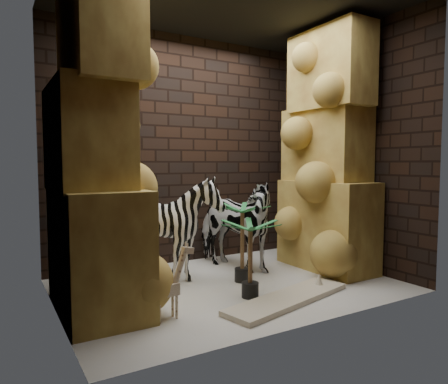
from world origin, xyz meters
TOP-DOWN VIEW (x-y plane):
  - floor at (0.00, 0.00)m, footprint 3.50×3.50m
  - ceiling at (0.00, 0.00)m, footprint 3.50×3.50m
  - wall_back at (0.00, 1.25)m, footprint 3.50×0.00m
  - wall_front at (0.00, -1.25)m, footprint 3.50×0.00m
  - wall_left at (-1.75, 0.00)m, footprint 0.00×3.00m
  - wall_right at (1.75, 0.00)m, footprint 0.00×3.00m
  - rock_pillar_left at (-1.40, 0.00)m, footprint 0.68×1.30m
  - rock_pillar_right at (1.42, 0.00)m, footprint 0.58×1.25m
  - zebra_right at (0.36, 0.55)m, footprint 0.90×1.24m
  - zebra_left at (-0.46, 0.50)m, footprint 1.20×1.38m
  - giraffe_toy at (-0.97, -0.56)m, footprint 0.35×0.16m
  - palm_front at (0.19, 0.05)m, footprint 0.36×0.36m
  - palm_back at (-0.03, -0.44)m, footprint 0.36×0.36m
  - surfboard at (0.23, -0.72)m, footprint 1.55×0.71m

SIDE VIEW (x-z plane):
  - floor at x=0.00m, z-range 0.00..0.00m
  - surfboard at x=0.23m, z-range 0.00..0.05m
  - giraffe_toy at x=-0.97m, z-range 0.00..0.65m
  - palm_back at x=-0.03m, z-range 0.00..0.78m
  - palm_front at x=0.19m, z-range 0.00..0.89m
  - zebra_left at x=-0.46m, z-range 0.00..1.08m
  - zebra_right at x=0.36m, z-range 0.00..1.32m
  - wall_back at x=0.00m, z-range -0.25..3.25m
  - wall_front at x=0.00m, z-range -0.25..3.25m
  - wall_left at x=-1.75m, z-range 0.00..3.00m
  - wall_right at x=1.75m, z-range 0.00..3.00m
  - rock_pillar_left at x=-1.40m, z-range 0.00..3.00m
  - rock_pillar_right at x=1.42m, z-range 0.00..3.00m
  - ceiling at x=0.00m, z-range 3.00..3.00m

